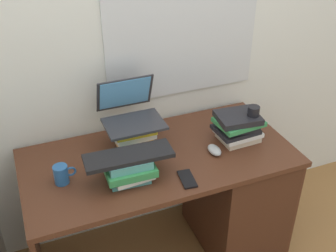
# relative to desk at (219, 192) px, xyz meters

# --- Properties ---
(wall_back) EXTENTS (6.00, 0.06, 2.60)m
(wall_back) POSITION_rel_desk_xyz_m (-0.36, 0.42, 0.88)
(wall_back) COLOR silver
(wall_back) RESTS_ON ground
(desk) EXTENTS (1.42, 0.69, 0.76)m
(desk) POSITION_rel_desk_xyz_m (0.00, 0.00, 0.00)
(desk) COLOR #4C2819
(desk) RESTS_ON ground
(book_stack_tall) EXTENTS (0.22, 0.20, 0.15)m
(book_stack_tall) POSITION_rel_desk_xyz_m (-0.46, 0.13, 0.42)
(book_stack_tall) COLOR yellow
(book_stack_tall) RESTS_ON desk
(book_stack_keyboard_riser) EXTENTS (0.24, 0.20, 0.13)m
(book_stack_keyboard_riser) POSITION_rel_desk_xyz_m (-0.56, -0.09, 0.41)
(book_stack_keyboard_riser) COLOR teal
(book_stack_keyboard_riser) RESTS_ON desk
(book_stack_side) EXTENTS (0.25, 0.21, 0.17)m
(book_stack_side) POSITION_rel_desk_xyz_m (0.09, 0.00, 0.43)
(book_stack_side) COLOR beige
(book_stack_side) RESTS_ON desk
(laptop) EXTENTS (0.30, 0.30, 0.21)m
(laptop) POSITION_rel_desk_xyz_m (-0.46, 0.19, 0.55)
(laptop) COLOR #2D2D33
(laptop) RESTS_ON book_stack_tall
(keyboard) EXTENTS (0.43, 0.16, 0.02)m
(keyboard) POSITION_rel_desk_xyz_m (-0.56, -0.10, 0.48)
(keyboard) COLOR black
(keyboard) RESTS_ON book_stack_keyboard_riser
(computer_mouse) EXTENTS (0.06, 0.10, 0.04)m
(computer_mouse) POSITION_rel_desk_xyz_m (-0.08, -0.06, 0.36)
(computer_mouse) COLOR #A5A8AD
(computer_mouse) RESTS_ON desk
(mug) EXTENTS (0.11, 0.07, 0.10)m
(mug) POSITION_rel_desk_xyz_m (-0.87, -0.00, 0.39)
(mug) COLOR #265999
(mug) RESTS_ON desk
(water_bottle) EXTENTS (0.06, 0.06, 0.22)m
(water_bottle) POSITION_rel_desk_xyz_m (0.15, -0.04, 0.46)
(water_bottle) COLOR black
(water_bottle) RESTS_ON desk
(cell_phone) EXTENTS (0.08, 0.14, 0.01)m
(cell_phone) POSITION_rel_desk_xyz_m (-0.31, -0.21, 0.35)
(cell_phone) COLOR black
(cell_phone) RESTS_ON desk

